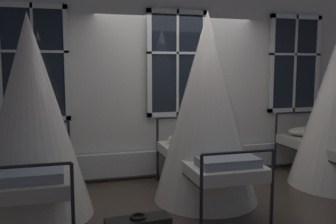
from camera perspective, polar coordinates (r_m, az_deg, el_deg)
name	(u,v)px	position (r m, az deg, el deg)	size (l,w,h in m)	color
ground	(203,200)	(5.03, 5.36, -13.22)	(20.59, 20.59, 0.00)	#4C3D33
back_wall_with_windows	(175,78)	(5.90, 1.09, 5.28)	(8.83, 0.10, 3.12)	silver
window_bank	(177,115)	(5.83, 1.43, -0.42)	(5.16, 0.10, 2.53)	black
cot_first	(31,120)	(4.51, -20.25, -1.14)	(1.35, 1.91, 2.34)	black
cot_second	(206,110)	(4.80, 5.91, 0.25)	(1.35, 1.91, 2.43)	black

